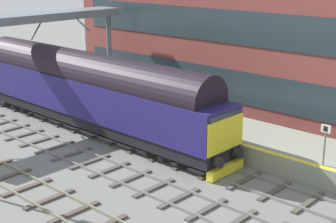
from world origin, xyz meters
The scene contains 9 objects.
ground_plane centered at (0.00, 0.00, 0.00)m, with size 140.00×140.00×0.00m, color slate.
track_main centered at (0.00, 0.00, 0.06)m, with size 2.50×60.00×0.15m.
track_adjacent_west centered at (-3.38, 0.00, 0.06)m, with size 2.50×60.00×0.15m.
track_adjacent_far_west centered at (-7.20, 0.00, 0.06)m, with size 2.50×60.00×0.15m.
station_platform centered at (3.60, 0.00, 0.50)m, with size 4.00×44.00×1.01m.
diesel_locomotive centered at (0.00, 7.87, 2.49)m, with size 2.74×20.37×4.68m.
platform_number_sign centered at (1.93, -6.07, 2.27)m, with size 0.10×0.44×1.90m.
waiting_passenger centered at (3.86, 3.47, 1.99)m, with size 0.35×0.51×1.64m.
overhead_footbridge centered at (-1.55, 13.54, 5.94)m, with size 16.50×2.00×6.47m.
Camera 1 is at (-18.15, -15.31, 9.79)m, focal length 54.50 mm.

